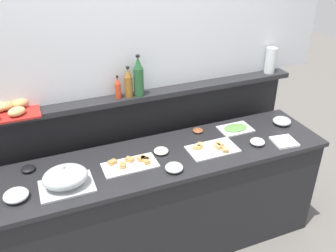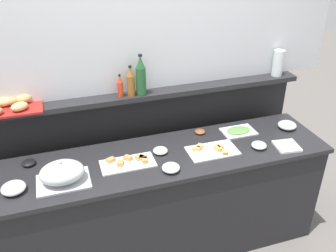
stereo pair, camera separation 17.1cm
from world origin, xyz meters
TOP-DOWN VIEW (x-y plane):
  - ground_plane at (0.00, 0.60)m, footprint 12.00×12.00m
  - buffet_counter at (0.00, 0.00)m, footprint 2.62×0.62m
  - back_ledge_unit at (0.00, 0.48)m, footprint 2.73×0.22m
  - sandwich_platter_front at (0.43, -0.05)m, footprint 0.37×0.22m
  - sandwich_platter_side at (-0.19, -0.02)m, footprint 0.38×0.18m
  - cold_cuts_platter at (0.75, 0.14)m, footprint 0.26×0.18m
  - serving_cloche at (-0.64, -0.10)m, footprint 0.34×0.24m
  - glass_bowl_large at (0.78, -0.12)m, footprint 0.11×0.11m
  - glass_bowl_medium at (-0.94, -0.10)m, footprint 0.15×0.15m
  - glass_bowl_small at (0.06, -0.19)m, footprint 0.12×0.12m
  - glass_bowl_extra at (1.15, 0.07)m, footprint 0.15×0.15m
  - condiment_bowl_cream at (0.06, 0.04)m, footprint 0.11×0.11m
  - condiment_bowl_teal at (-0.86, 0.18)m, footprint 0.10×0.10m
  - condiment_bowl_red at (0.44, 0.22)m, footprint 0.08×0.08m
  - napkin_stack at (0.98, -0.18)m, footprint 0.19×0.19m
  - vinegar_bottle_amber at (-0.06, 0.39)m, footprint 0.06×0.06m
  - wine_bottle_green at (0.01, 0.38)m, footprint 0.08×0.08m
  - hot_sauce_bottle at (-0.14, 0.39)m, footprint 0.04×0.04m
  - bread_basket at (-0.92, 0.43)m, footprint 0.40×0.30m
  - water_carafe at (1.21, 0.41)m, footprint 0.09×0.09m

SIDE VIEW (x-z plane):
  - ground_plane at x=0.00m, z-range 0.00..0.00m
  - buffet_counter at x=0.00m, z-range 0.00..0.90m
  - back_ledge_unit at x=0.00m, z-range 0.03..1.26m
  - napkin_stack at x=0.98m, z-range 0.90..0.91m
  - cold_cuts_platter at x=0.75m, z-range 0.89..0.92m
  - sandwich_platter_front at x=0.43m, z-range 0.89..0.92m
  - sandwich_platter_side at x=-0.19m, z-range 0.89..0.92m
  - condiment_bowl_red at x=0.44m, z-range 0.90..0.93m
  - condiment_bowl_teal at x=-0.86m, z-range 0.90..0.93m
  - condiment_bowl_cream at x=0.06m, z-range 0.90..0.93m
  - glass_bowl_large at x=0.78m, z-range 0.89..0.94m
  - glass_bowl_small at x=0.06m, z-range 0.89..0.94m
  - glass_bowl_extra at x=1.15m, z-range 0.89..0.95m
  - glass_bowl_medium at x=-0.94m, z-range 0.89..0.95m
  - serving_cloche at x=-0.64m, z-range 0.88..1.05m
  - bread_basket at x=-0.92m, z-range 1.22..1.30m
  - hot_sauce_bottle at x=-0.14m, z-range 1.22..1.39m
  - vinegar_bottle_amber at x=-0.06m, z-range 1.21..1.45m
  - water_carafe at x=1.21m, z-range 1.23..1.45m
  - wine_bottle_green at x=0.01m, z-range 1.21..1.53m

